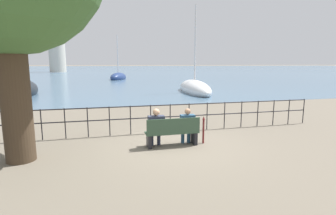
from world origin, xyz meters
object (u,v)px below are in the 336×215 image
seated_person_left (156,126)px  sailboat_2 (21,89)px  park_bench (172,133)px  sailboat_1 (194,89)px  sailboat_0 (118,77)px  closed_umbrella (203,128)px  harbor_lighthouse (56,36)px  seated_person_right (187,124)px

seated_person_left → sailboat_2: bearing=115.6°
park_bench → sailboat_1: sailboat_1 is taller
sailboat_0 → sailboat_2: sailboat_2 is taller
sailboat_0 → closed_umbrella: bearing=-66.9°
closed_umbrella → harbor_lighthouse: size_ratio=0.04×
seated_person_left → harbor_lighthouse: (-14.18, 78.23, 10.13)m
sailboat_1 → closed_umbrella: bearing=-102.3°
seated_person_left → harbor_lighthouse: 80.15m
sailboat_1 → park_bench: bearing=-105.8°
sailboat_2 → harbor_lighthouse: (-5.86, 60.85, 10.43)m
seated_person_left → sailboat_0: bearing=88.2°
seated_person_right → sailboat_2: size_ratio=0.14×
sailboat_1 → sailboat_2: (-14.77, 3.04, 0.02)m
park_bench → seated_person_left: size_ratio=1.39×
seated_person_right → closed_umbrella: bearing=-4.5°
seated_person_left → closed_umbrella: seated_person_left is taller
sailboat_0 → harbor_lighthouse: harbor_lighthouse is taller
sailboat_0 → harbor_lighthouse: (-15.28, 42.52, 10.44)m
sailboat_1 → sailboat_2: bearing=175.0°
seated_person_right → sailboat_0: size_ratio=0.15×
sailboat_0 → harbor_lighthouse: bearing=132.2°
seated_person_right → sailboat_1: size_ratio=0.14×
park_bench → sailboat_0: bearing=89.0°
sailboat_1 → harbor_lighthouse: (-20.63, 63.89, 10.45)m
park_bench → seated_person_left: 0.56m
seated_person_left → harbor_lighthouse: bearing=100.3°
closed_umbrella → sailboat_2: bearing=119.5°
harbor_lighthouse → sailboat_2: bearing=-84.5°
sailboat_0 → harbor_lighthouse: size_ratio=0.32×
sailboat_0 → sailboat_2: 20.61m
sailboat_1 → harbor_lighthouse: 67.94m
closed_umbrella → harbor_lighthouse: (-15.71, 78.27, 10.29)m
park_bench → sailboat_2: sailboat_2 is taller
seated_person_right → harbor_lighthouse: (-15.18, 78.23, 10.15)m
seated_person_right → harbor_lighthouse: 80.33m
park_bench → seated_person_right: seated_person_right is taller
seated_person_left → park_bench: bearing=-8.5°
seated_person_left → seated_person_right: 1.00m
sailboat_1 → harbor_lighthouse: harbor_lighthouse is taller
sailboat_0 → park_bench: bearing=-68.5°
park_bench → sailboat_0: sailboat_0 is taller
sailboat_2 → park_bench: bearing=-78.4°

